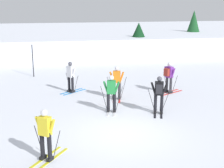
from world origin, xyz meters
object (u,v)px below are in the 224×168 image
at_px(skier_purple, 169,76).
at_px(skier_white, 71,76).
at_px(conifer_far_right, 193,27).
at_px(skier_black, 159,93).
at_px(skier_yellow, 45,133).
at_px(skier_green, 111,93).
at_px(skier_orange, 117,82).
at_px(trail_marker_pole, 33,61).
at_px(conifer_far_left, 139,36).

distance_m(skier_purple, skier_white, 5.31).
bearing_deg(conifer_far_right, skier_black, -117.64).
xyz_separation_m(skier_yellow, skier_green, (2.80, 4.11, 0.00)).
distance_m(skier_yellow, skier_orange, 6.88).
bearing_deg(conifer_far_right, skier_yellow, -123.59).
bearing_deg(skier_purple, trail_marker_pole, 145.10).
height_order(trail_marker_pole, conifer_far_right, conifer_far_right).
relative_size(skier_yellow, skier_green, 1.00).
relative_size(skier_orange, trail_marker_pole, 0.81).
bearing_deg(conifer_far_right, trail_marker_pole, -148.12).
xyz_separation_m(skier_yellow, skier_white, (1.15, 7.61, -0.00)).
relative_size(skier_green, conifer_far_right, 0.44).
bearing_deg(skier_green, conifer_far_left, 70.80).
relative_size(skier_purple, skier_black, 1.00).
distance_m(skier_yellow, skier_white, 7.69).
height_order(skier_black, skier_green, same).
bearing_deg(trail_marker_pole, conifer_far_left, 34.59).
relative_size(skier_white, conifer_far_right, 0.44).
height_order(skier_purple, trail_marker_pole, trail_marker_pole).
height_order(skier_yellow, skier_white, same).
relative_size(skier_yellow, skier_white, 1.00).
bearing_deg(skier_purple, skier_white, 168.55).
height_order(skier_purple, skier_black, same).
bearing_deg(skier_white, trail_marker_pole, 118.52).
height_order(skier_white, skier_green, same).
xyz_separation_m(trail_marker_pole, conifer_far_right, (15.18, 9.44, 1.23)).
bearing_deg(skier_green, skier_yellow, -124.24).
bearing_deg(conifer_far_right, skier_purple, -117.80).
bearing_deg(conifer_far_right, skier_orange, -125.09).
distance_m(skier_white, skier_orange, 2.77).
bearing_deg(skier_purple, skier_yellow, -134.14).
bearing_deg(skier_orange, skier_black, -59.92).
distance_m(skier_yellow, conifer_far_left, 19.27).
relative_size(skier_yellow, skier_orange, 1.00).
xyz_separation_m(skier_black, conifer_far_left, (2.71, 14.19, 0.89)).
height_order(skier_orange, conifer_far_left, conifer_far_left).
relative_size(skier_yellow, conifer_far_right, 0.44).
xyz_separation_m(skier_yellow, trail_marker_pole, (-1.10, 11.76, 0.14)).
bearing_deg(conifer_far_right, skier_green, -123.43).
relative_size(skier_yellow, conifer_far_left, 0.57).
xyz_separation_m(skier_orange, conifer_far_left, (4.14, 11.72, 0.93)).
bearing_deg(conifer_far_left, skier_purple, -96.01).
xyz_separation_m(skier_purple, conifer_far_left, (1.17, 11.16, 0.89)).
distance_m(skier_orange, skier_green, 1.97).
bearing_deg(skier_black, conifer_far_left, 79.18).
height_order(conifer_far_left, conifer_far_right, conifer_far_right).
relative_size(skier_purple, skier_yellow, 1.00).
distance_m(conifer_far_left, conifer_far_right, 7.43).
bearing_deg(skier_yellow, conifer_far_right, 56.41).
bearing_deg(skier_black, trail_marker_pole, 125.73).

